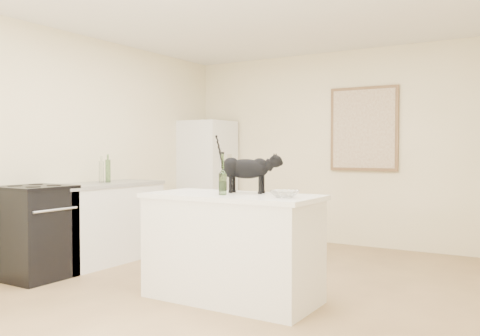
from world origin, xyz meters
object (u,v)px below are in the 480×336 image
black_cat (246,171)px  fridge (207,179)px  glass_bowl (285,194)px  wine_bottle (223,176)px  stove (35,233)px

black_cat → fridge: bearing=120.0°
glass_bowl → fridge: bearing=134.6°
wine_bottle → stove: bearing=-171.6°
black_cat → wine_bottle: bearing=-117.0°
black_cat → wine_bottle: 0.26m
stove → glass_bowl: 2.64m
stove → glass_bowl: bearing=7.7°
fridge → wine_bottle: (2.02, -2.65, 0.21)m
stove → fridge: bearing=90.0°
wine_bottle → glass_bowl: wine_bottle is taller
fridge → black_cat: size_ratio=3.17×
stove → black_cat: bearing=14.7°
stove → wine_bottle: (2.02, 0.30, 0.61)m
stove → wine_bottle: 2.13m
stove → fridge: size_ratio=0.53×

